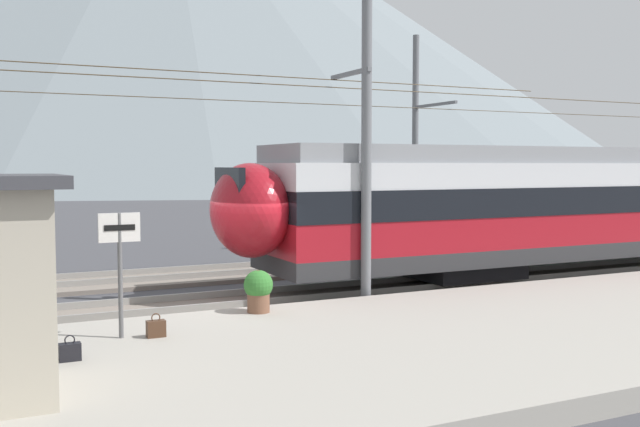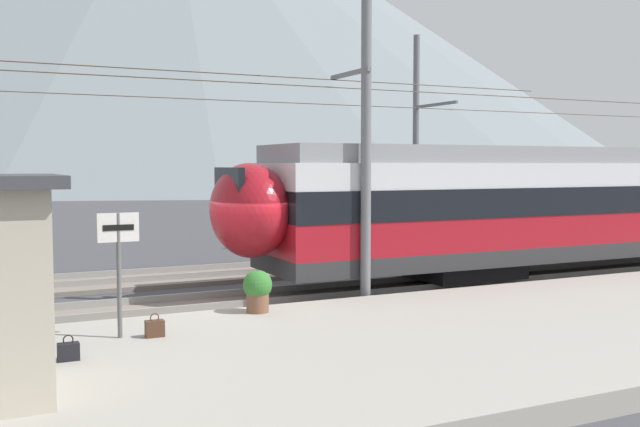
% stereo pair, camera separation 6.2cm
% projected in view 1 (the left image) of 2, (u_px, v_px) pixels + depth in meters
% --- Properties ---
extents(ground_plane, '(400.00, 400.00, 0.00)m').
position_uv_depth(ground_plane, '(233.00, 314.00, 16.17)').
color(ground_plane, '#424247').
extents(platform_slab, '(120.00, 7.45, 0.36)m').
position_uv_depth(platform_slab, '(328.00, 358.00, 11.81)').
color(platform_slab, '#A39E93').
rests_on(platform_slab, ground).
extents(track_near, '(120.00, 3.00, 0.28)m').
position_uv_depth(track_near, '(222.00, 305.00, 16.84)').
color(track_near, slate).
rests_on(track_near, ground).
extents(track_far, '(120.00, 3.00, 0.28)m').
position_uv_depth(track_far, '(173.00, 277.00, 20.97)').
color(track_far, slate).
rests_on(track_far, ground).
extents(catenary_mast_mid, '(46.21, 1.89, 8.15)m').
position_uv_depth(catenary_mast_mid, '(364.00, 129.00, 16.53)').
color(catenary_mast_mid, slate).
rests_on(catenary_mast_mid, ground).
extents(catenary_mast_far_side, '(46.21, 2.70, 8.21)m').
position_uv_depth(catenary_mast_far_side, '(418.00, 141.00, 26.97)').
color(catenary_mast_far_side, slate).
rests_on(catenary_mast_far_side, ground).
extents(platform_sign, '(0.70, 0.08, 2.17)m').
position_uv_depth(platform_sign, '(120.00, 246.00, 12.31)').
color(platform_sign, '#59595B').
rests_on(platform_sign, platform_slab).
extents(passenger_walking, '(0.53, 0.22, 1.69)m').
position_uv_depth(passenger_walking, '(12.00, 306.00, 10.40)').
color(passenger_walking, '#383842').
rests_on(passenger_walking, platform_slab).
extents(handbag_beside_passenger, '(0.32, 0.18, 0.40)m').
position_uv_depth(handbag_beside_passenger, '(70.00, 352.00, 10.95)').
color(handbag_beside_passenger, black).
rests_on(handbag_beside_passenger, platform_slab).
extents(handbag_near_sign, '(0.32, 0.18, 0.42)m').
position_uv_depth(handbag_near_sign, '(156.00, 328.00, 12.46)').
color(handbag_near_sign, '#472D1E').
rests_on(handbag_near_sign, platform_slab).
extents(potted_plant_platform_edge, '(0.60, 0.60, 0.86)m').
position_uv_depth(potted_plant_platform_edge, '(258.00, 288.00, 14.54)').
color(potted_plant_platform_edge, brown).
rests_on(potted_plant_platform_edge, platform_slab).
extents(mountain_central_peak, '(211.86, 211.86, 74.96)m').
position_uv_depth(mountain_central_peak, '(167.00, 19.00, 168.36)').
color(mountain_central_peak, slate).
rests_on(mountain_central_peak, ground).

